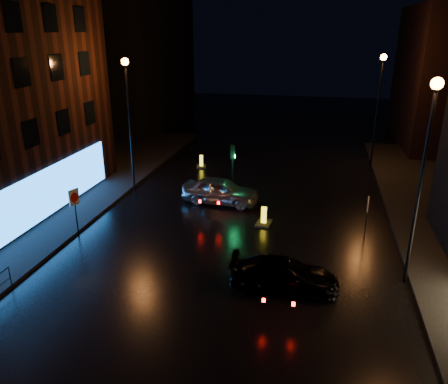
{
  "coord_description": "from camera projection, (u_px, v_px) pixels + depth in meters",
  "views": [
    {
      "loc": [
        3.82,
        -11.15,
        9.96
      ],
      "look_at": [
        -0.32,
        7.56,
        2.8
      ],
      "focal_mm": 35.0,
      "sensor_mm": 36.0,
      "label": 1
    }
  ],
  "objects": [
    {
      "name": "building_far_left",
      "position": [
        138.0,
        58.0,
        47.26
      ],
      "size": [
        8.0,
        16.0,
        14.0
      ],
      "primitive_type": "cube",
      "color": "black",
      "rests_on": "ground"
    },
    {
      "name": "dark_sedan",
      "position": [
        284.0,
        275.0,
        17.66
      ],
      "size": [
        4.48,
        2.0,
        1.28
      ],
      "primitive_type": "imported",
      "rotation": [
        0.0,
        0.0,
        1.62
      ],
      "color": "black",
      "rests_on": "ground"
    },
    {
      "name": "street_lamp_lfar",
      "position": [
        128.0,
        105.0,
        26.89
      ],
      "size": [
        0.44,
        0.44,
        8.37
      ],
      "color": "black",
      "rests_on": "ground"
    },
    {
      "name": "bollard_far",
      "position": [
        201.0,
        164.0,
        33.56
      ],
      "size": [
        0.92,
        1.19,
        0.93
      ],
      "rotation": [
        0.0,
        0.0,
        0.22
      ],
      "color": "black",
      "rests_on": "ground"
    },
    {
      "name": "traffic_signal",
      "position": [
        233.0,
        190.0,
        27.33
      ],
      "size": [
        1.4,
        2.4,
        3.45
      ],
      "color": "black",
      "rests_on": "ground"
    },
    {
      "name": "street_lamp_rfar",
      "position": [
        379.0,
        95.0,
        31.05
      ],
      "size": [
        0.44,
        0.44,
        8.37
      ],
      "color": "black",
      "rests_on": "ground"
    },
    {
      "name": "road_sign_right",
      "position": [
        368.0,
        207.0,
        21.91
      ],
      "size": [
        0.11,
        0.51,
        2.09
      ],
      "rotation": [
        0.0,
        0.0,
        3.03
      ],
      "color": "black",
      "rests_on": "ground"
    },
    {
      "name": "silver_hatchback",
      "position": [
        220.0,
        191.0,
        26.42
      ],
      "size": [
        4.76,
        2.22,
        1.58
      ],
      "primitive_type": "imported",
      "rotation": [
        0.0,
        0.0,
        1.49
      ],
      "color": "#B6B9BE",
      "rests_on": "ground"
    },
    {
      "name": "road_sign_left",
      "position": [
        74.0,
        201.0,
        21.85
      ],
      "size": [
        0.25,
        0.59,
        2.51
      ],
      "rotation": [
        0.0,
        0.0,
        -0.33
      ],
      "color": "black",
      "rests_on": "ground"
    },
    {
      "name": "street_lamp_rnear",
      "position": [
        425.0,
        154.0,
        16.42
      ],
      "size": [
        0.44,
        0.44,
        8.37
      ],
      "color": "black",
      "rests_on": "ground"
    },
    {
      "name": "bollard_near",
      "position": [
        264.0,
        220.0,
        23.7
      ],
      "size": [
        0.87,
        1.21,
        0.99
      ],
      "rotation": [
        0.0,
        0.0,
        -0.1
      ],
      "color": "black",
      "rests_on": "ground"
    },
    {
      "name": "ground",
      "position": [
        184.0,
        350.0,
        14.46
      ],
      "size": [
        120.0,
        120.0,
        0.0
      ],
      "primitive_type": "plane",
      "color": "black",
      "rests_on": "ground"
    }
  ]
}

